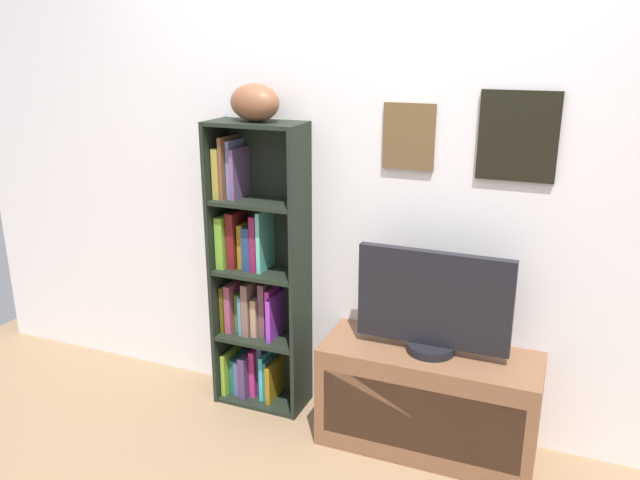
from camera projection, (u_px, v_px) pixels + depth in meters
The scene contains 5 objects.
back_wall at pixel (366, 196), 3.08m from camera, with size 4.80×0.08×2.30m.
bookshelf at pixel (255, 280), 3.31m from camera, with size 0.48×0.24×1.50m.
football at pixel (255, 103), 3.00m from camera, with size 0.27×0.18×0.18m, color brown.
tv_stand at pixel (428, 400), 3.00m from camera, with size 1.00×0.39×0.50m.
television at pixel (433, 304), 2.86m from camera, with size 0.70×0.22×0.48m.
Camera 1 is at (0.93, -1.73, 1.87)m, focal length 35.83 mm.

